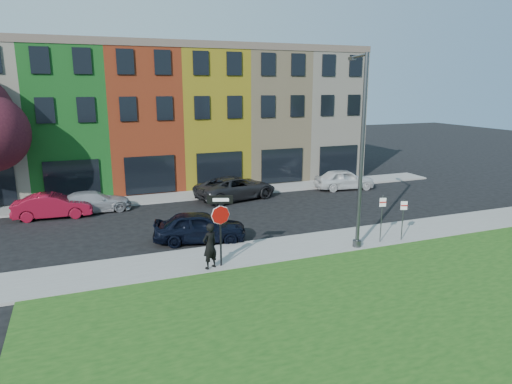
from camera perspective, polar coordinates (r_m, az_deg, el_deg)
name	(u,v)px	position (r m, az deg, el deg)	size (l,w,h in m)	color
ground	(334,271)	(19.48, 9.73, -9.69)	(120.00, 120.00, 0.00)	black
sidewalk_near	(338,241)	(22.83, 10.18, -6.08)	(40.00, 3.00, 0.12)	gray
sidewalk_far	(183,196)	(31.84, -9.09, -0.51)	(40.00, 2.40, 0.12)	gray
rowhouse_block	(170,118)	(37.20, -10.70, 9.08)	(30.00, 10.12, 10.00)	beige
stop_sign	(220,216)	(18.76, -4.47, -3.04)	(1.01, 0.38, 3.03)	black
man	(210,246)	(18.93, -5.80, -6.73)	(0.83, 0.72, 1.93)	black
sedan_near	(200,227)	(22.53, -7.03, -4.34)	(4.78, 2.86, 1.52)	black
parked_car_red	(53,206)	(28.91, -24.05, -1.58)	(4.42, 1.80, 1.43)	maroon
parked_car_silver	(94,202)	(29.33, -19.65, -1.15)	(4.53, 2.12, 1.28)	#A3A3A7
parked_car_dark	(236,188)	(30.78, -2.54, 0.54)	(6.06, 3.83, 1.56)	black
parked_car_white	(344,179)	(34.31, 10.99, 1.58)	(4.58, 2.35, 1.49)	silver
street_lamp	(360,153)	(21.25, 12.92, 4.83)	(0.98, 2.52, 8.78)	#414446
parking_sign_a	(403,215)	(23.22, 17.91, -2.73)	(0.30, 0.15, 2.03)	#414446
parking_sign_b	(382,213)	(22.61, 15.45, -2.59)	(0.32, 0.12, 2.30)	#414446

